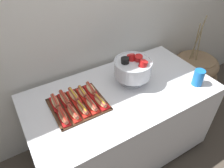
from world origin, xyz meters
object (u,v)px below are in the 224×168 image
(floor_vase, at_px, (191,80))
(hot_dog_9, at_px, (91,89))
(hot_dog_0, at_px, (63,117))
(hot_dog_6, at_px, (65,99))
(hot_dog_7, at_px, (74,96))
(hot_dog_2, at_px, (82,109))
(hot_dog_1, at_px, (73,113))
(hot_dog_4, at_px, (100,102))
(cup_stack, at_px, (198,78))
(punch_bowl, at_px, (133,68))
(hot_dog_8, at_px, (82,93))
(serving_tray, at_px, (78,105))
(hot_dog_3, at_px, (92,105))
(buffet_table, at_px, (121,121))
(hot_dog_5, at_px, (55,102))

(floor_vase, height_order, hot_dog_9, floor_vase)
(hot_dog_0, height_order, hot_dog_6, hot_dog_6)
(hot_dog_6, relative_size, hot_dog_7, 1.05)
(hot_dog_2, bearing_deg, hot_dog_1, 179.78)
(hot_dog_4, distance_m, hot_dog_7, 0.22)
(hot_dog_1, bearing_deg, hot_dog_9, 36.03)
(hot_dog_1, bearing_deg, cup_stack, -11.02)
(punch_bowl, bearing_deg, hot_dog_8, 172.39)
(hot_dog_0, bearing_deg, punch_bowl, 8.91)
(hot_dog_8, xyz_separation_m, hot_dog_9, (0.07, -0.00, 0.00))
(serving_tray, distance_m, hot_dog_3, 0.12)
(hot_dog_9, bearing_deg, hot_dog_8, 179.78)
(hot_dog_2, bearing_deg, hot_dog_3, -0.22)
(buffet_table, xyz_separation_m, serving_tray, (-0.37, 0.04, 0.38))
(hot_dog_6, bearing_deg, hot_dog_3, -47.95)
(hot_dog_6, xyz_separation_m, punch_bowl, (0.59, -0.06, 0.11))
(hot_dog_1, height_order, hot_dog_2, same)
(buffet_table, relative_size, serving_tray, 3.93)
(punch_bowl, bearing_deg, hot_dog_6, 174.24)
(serving_tray, bearing_deg, punch_bowl, 2.53)
(hot_dog_4, relative_size, hot_dog_6, 0.97)
(buffet_table, height_order, hot_dog_4, hot_dog_4)
(hot_dog_1, xyz_separation_m, hot_dog_9, (0.23, 0.16, 0.00))
(hot_dog_7, xyz_separation_m, hot_dog_9, (0.15, -0.00, 0.00))
(buffet_table, xyz_separation_m, hot_dog_1, (-0.45, -0.04, 0.41))
(hot_dog_5, xyz_separation_m, hot_dog_6, (0.07, -0.00, 0.00))
(hot_dog_4, distance_m, hot_dog_5, 0.34)
(floor_vase, height_order, hot_dog_7, floor_vase)
(hot_dog_0, xyz_separation_m, hot_dog_7, (0.15, 0.16, 0.00))
(hot_dog_1, distance_m, hot_dog_7, 0.18)
(cup_stack, bearing_deg, hot_dog_6, 160.65)
(hot_dog_8, bearing_deg, hot_dog_9, -0.22)
(hot_dog_4, bearing_deg, hot_dog_0, 179.78)
(serving_tray, relative_size, hot_dog_7, 2.38)
(hot_dog_0, relative_size, hot_dog_7, 1.05)
(floor_vase, distance_m, hot_dog_0, 1.82)
(floor_vase, bearing_deg, hot_dog_6, -177.22)
(hot_dog_0, distance_m, hot_dog_8, 0.28)
(hot_dog_6, bearing_deg, buffet_table, -15.01)
(cup_stack, bearing_deg, floor_vase, 37.16)
(hot_dog_7, bearing_deg, cup_stack, -20.69)
(hot_dog_2, bearing_deg, punch_bowl, 11.48)
(serving_tray, xyz_separation_m, hot_dog_7, (0.00, 0.08, 0.03))
(hot_dog_2, height_order, punch_bowl, punch_bowl)
(hot_dog_9, bearing_deg, hot_dog_6, 179.78)
(hot_dog_4, relative_size, hot_dog_9, 1.07)
(cup_stack, bearing_deg, hot_dog_9, 156.00)
(buffet_table, relative_size, hot_dog_9, 9.82)
(floor_vase, bearing_deg, hot_dog_2, -171.15)
(hot_dog_0, relative_size, hot_dog_9, 1.10)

